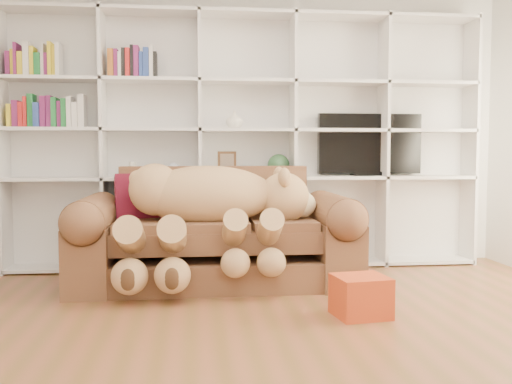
{
  "coord_description": "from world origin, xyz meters",
  "views": [
    {
      "loc": [
        -0.5,
        -3.05,
        1.09
      ],
      "look_at": [
        0.01,
        1.63,
        0.76
      ],
      "focal_mm": 40.0,
      "sensor_mm": 36.0,
      "label": 1
    }
  ],
  "objects": [
    {
      "name": "shelf_vase",
      "position": [
        -0.12,
        2.3,
        1.4
      ],
      "size": [
        0.2,
        0.2,
        0.16
      ],
      "primitive_type": "imported",
      "rotation": [
        0.0,
        0.0,
        0.3
      ],
      "color": "white",
      "rests_on": "bookshelf"
    },
    {
      "name": "gift_box",
      "position": [
        0.6,
        0.58,
        0.14
      ],
      "size": [
        0.38,
        0.36,
        0.27
      ],
      "primitive_type": "cube",
      "rotation": [
        0.0,
        0.0,
        0.15
      ],
      "color": "#C13F19",
      "rests_on": "floor"
    },
    {
      "name": "throw_pillow",
      "position": [
        -0.95,
        1.82,
        0.7
      ],
      "size": [
        0.45,
        0.31,
        0.43
      ],
      "primitive_type": "cube",
      "rotation": [
        -0.24,
        0.0,
        0.21
      ],
      "color": "maroon",
      "rests_on": "sofa"
    },
    {
      "name": "wall_back",
      "position": [
        0.0,
        2.5,
        1.35
      ],
      "size": [
        5.0,
        0.02,
        2.7
      ],
      "primitive_type": "cube",
      "color": "silver",
      "rests_on": "floor"
    },
    {
      "name": "figurine_short",
      "position": [
        -0.84,
        2.3,
        0.92
      ],
      "size": [
        0.08,
        0.08,
        0.12
      ],
      "primitive_type": "cylinder",
      "rotation": [
        0.0,
        0.0,
        0.26
      ],
      "color": "silver",
      "rests_on": "bookshelf"
    },
    {
      "name": "sofa",
      "position": [
        -0.32,
        1.66,
        0.37
      ],
      "size": [
        2.3,
        0.99,
        0.97
      ],
      "color": "brown",
      "rests_on": "floor"
    },
    {
      "name": "bookshelf",
      "position": [
        -0.24,
        2.36,
        1.31
      ],
      "size": [
        4.43,
        0.35,
        2.4
      ],
      "color": "white",
      "rests_on": "floor"
    },
    {
      "name": "floor",
      "position": [
        0.0,
        0.0,
        0.0
      ],
      "size": [
        5.0,
        5.0,
        0.0
      ],
      "primitive_type": "plane",
      "color": "brown",
      "rests_on": "ground"
    },
    {
      "name": "picture_frame",
      "position": [
        -0.19,
        2.3,
        0.99
      ],
      "size": [
        0.18,
        0.09,
        0.22
      ],
      "primitive_type": "cube",
      "rotation": [
        0.0,
        0.0,
        -0.4
      ],
      "color": "#52341C",
      "rests_on": "bookshelf"
    },
    {
      "name": "figurine_tall",
      "position": [
        -1.06,
        2.3,
        0.93
      ],
      "size": [
        0.08,
        0.08,
        0.14
      ],
      "primitive_type": "cylinder",
      "rotation": [
        0.0,
        0.0,
        0.12
      ],
      "color": "silver",
      "rests_on": "bookshelf"
    },
    {
      "name": "teddy_bear",
      "position": [
        -0.38,
        1.46,
        0.66
      ],
      "size": [
        1.61,
        0.91,
        0.93
      ],
      "rotation": [
        0.0,
        0.0,
        -0.14
      ],
      "color": "tan",
      "rests_on": "sofa"
    },
    {
      "name": "snow_globe",
      "position": [
        -0.68,
        2.3,
        0.93
      ],
      "size": [
        0.12,
        0.12,
        0.12
      ],
      "primitive_type": "sphere",
      "color": "white",
      "rests_on": "bookshelf"
    },
    {
      "name": "green_vase",
      "position": [
        0.3,
        2.3,
        0.97
      ],
      "size": [
        0.21,
        0.21,
        0.21
      ],
      "primitive_type": "sphere",
      "color": "#2E5A34",
      "rests_on": "bookshelf"
    },
    {
      "name": "tv",
      "position": [
        1.2,
        2.35,
        1.16
      ],
      "size": [
        1.01,
        0.18,
        0.6
      ],
      "color": "black",
      "rests_on": "bookshelf"
    }
  ]
}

